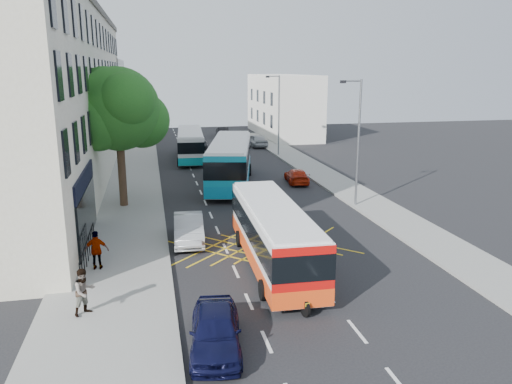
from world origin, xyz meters
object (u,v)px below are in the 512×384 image
distant_car_grey (196,142)px  pedestrian_far (97,250)px  lamp_near (357,136)px  motorbike (296,287)px  lamp_far (278,111)px  bus_mid (230,162)px  red_hatchback (297,176)px  street_tree (118,110)px  pedestrian_near (84,292)px  distant_car_silver (256,140)px  distant_car_dark (222,132)px  bus_far (190,144)px  bus_near (273,234)px  parked_car_blue (215,330)px  parked_car_silver (189,229)px

distant_car_grey → pedestrian_far: (-7.63, -35.03, 0.32)m
lamp_near → motorbike: (-7.79, -12.90, -3.74)m
lamp_far → lamp_near: bearing=-90.0°
distant_car_grey → bus_mid: bearing=-85.4°
red_hatchback → pedestrian_far: bearing=54.3°
street_tree → pedestrian_near: 15.90m
distant_car_silver → distant_car_dark: size_ratio=1.09×
pedestrian_far → distant_car_grey: bearing=-96.4°
bus_far → distant_car_dark: 17.35m
bus_mid → bus_far: 11.93m
lamp_near → bus_near: (-7.58, -8.63, -3.12)m
bus_far → pedestrian_near: (-6.46, -31.79, -0.51)m
bus_far → parked_car_blue: bus_far is taller
bus_near → distant_car_dark: (4.18, 44.81, -0.84)m
distant_car_grey → lamp_near: bearing=-72.2°
lamp_far → motorbike: 34.02m
bus_mid → bus_far: size_ratio=1.21×
lamp_far → parked_car_blue: size_ratio=2.01×
bus_far → parked_car_silver: (-2.14, -24.32, -0.82)m
lamp_near → lamp_far: bearing=90.0°
bus_far → motorbike: size_ratio=5.06×
lamp_near → bus_far: (-8.95, 19.78, -3.09)m
lamp_far → distant_car_silver: bearing=96.7°
parked_car_blue → bus_far: bearing=93.6°
lamp_near → bus_near: bearing=-131.3°
lamp_far → bus_near: (-7.58, -28.63, -3.12)m
lamp_far → distant_car_silver: (-0.79, 6.69, -3.87)m
parked_car_silver → pedestrian_far: (-4.28, -3.21, 0.32)m
distant_car_grey → motorbike: bearing=-88.1°
pedestrian_far → bus_mid: bearing=-112.4°
lamp_near → bus_near: lamp_near is taller
street_tree → distant_car_dark: (11.30, 33.22, -5.63)m
motorbike → street_tree: bearing=100.3°
street_tree → distant_car_silver: (13.91, 23.72, -5.55)m
lamp_far → pedestrian_near: 35.71m
distant_car_dark → parked_car_blue: bearing=83.2°
motorbike → distant_car_silver: (7.00, 39.59, -0.13)m
bus_near → parked_car_blue: bus_near is taller
distant_car_silver → street_tree: bearing=54.1°
parked_car_blue → parked_car_silver: bearing=97.2°
bus_mid → parked_car_silver: bearing=-96.1°
lamp_far → bus_near: size_ratio=0.78×
bus_far → parked_car_silver: 24.43m
lamp_far → distant_car_grey: lamp_far is taller
pedestrian_far → pedestrian_near: bearing=95.4°
parked_car_silver → distant_car_dark: parked_car_silver is taller
motorbike → parked_car_blue: bearing=-159.8°
street_tree → parked_car_silver: street_tree is taller
parked_car_silver → pedestrian_near: size_ratio=2.46×
distant_car_silver → pedestrian_far: 37.40m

